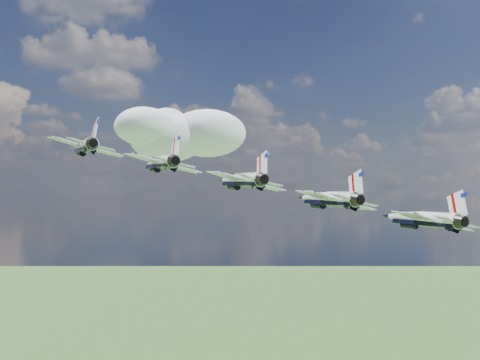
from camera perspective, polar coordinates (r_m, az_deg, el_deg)
name	(u,v)px	position (r m, az deg, el deg)	size (l,w,h in m)	color
cloud_far	(169,134)	(296.21, -7.54, 4.92)	(61.92, 48.65, 24.32)	white
jet_0	(85,147)	(80.26, -16.23, 3.43)	(9.86, 14.60, 4.36)	white
jet_1	(160,163)	(75.22, -8.56, 1.83)	(9.86, 14.60, 4.36)	white
jet_2	(240,180)	(71.77, 0.00, 0.00)	(9.86, 14.60, 4.36)	white
jet_3	(326,199)	(70.14, 9.19, -1.96)	(9.86, 14.60, 4.36)	white
jet_4	(419,218)	(70.45, 18.58, -3.91)	(9.86, 14.60, 4.36)	white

